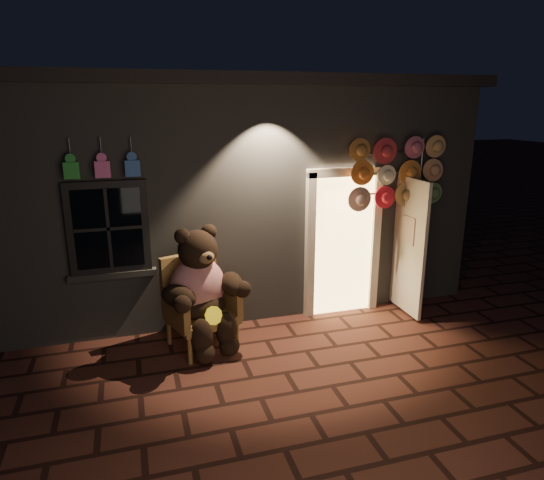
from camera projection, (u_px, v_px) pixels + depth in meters
name	position (u px, v px, depth m)	size (l,w,h in m)	color
ground	(286.00, 373.00, 5.73)	(60.00, 60.00, 0.00)	#542920
shop_building	(219.00, 178.00, 8.93)	(7.30, 5.95, 3.51)	slate
wicker_armchair	(198.00, 302.00, 6.27)	(0.99, 0.95, 1.19)	olive
teddy_bear	(201.00, 290.00, 6.08)	(1.11, 1.03, 1.61)	#AF1219
hat_rack	(398.00, 176.00, 6.91)	(1.47, 0.22, 2.60)	#59595E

